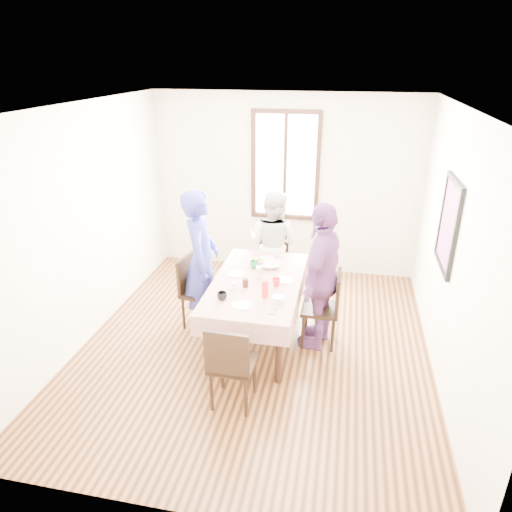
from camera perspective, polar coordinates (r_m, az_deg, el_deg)
name	(u,v)px	position (r m, az deg, el deg)	size (l,w,h in m)	color
ground	(255,345)	(5.55, -0.10, -10.96)	(4.50, 4.50, 0.00)	black
back_wall	(285,186)	(7.03, 3.62, 8.71)	(4.00, 4.00, 0.00)	beige
right_wall	(453,254)	(4.95, 23.23, 0.26)	(4.50, 4.50, 0.00)	beige
window_frame	(285,166)	(6.94, 3.66, 11.07)	(1.02, 0.06, 1.62)	black
window_pane	(285,166)	(6.94, 3.67, 11.08)	(0.90, 0.02, 1.50)	white
art_poster	(449,225)	(5.15, 22.79, 3.62)	(0.04, 0.76, 0.96)	red
dining_table	(257,310)	(5.49, 0.10, -6.74)	(0.89, 1.67, 0.75)	black
tablecloth	(257,282)	(5.31, 0.11, -3.19)	(1.01, 1.79, 0.01)	#520900
chair_left	(201,292)	(5.75, -6.83, -4.50)	(0.42, 0.42, 0.91)	black
chair_right	(320,308)	(5.42, 7.94, -6.46)	(0.42, 0.42, 0.91)	black
chair_far	(273,265)	(6.46, 2.12, -1.07)	(0.42, 0.42, 0.91)	black
chair_near	(233,363)	(4.51, -2.86, -13.10)	(0.42, 0.42, 0.91)	black
person_left	(201,261)	(5.56, -6.85, -0.65)	(0.64, 0.42, 1.76)	navy
person_far	(273,245)	(6.32, 2.13, 1.41)	(0.74, 0.58, 1.53)	beige
person_right	(320,276)	(5.23, 7.98, -2.52)	(1.02, 0.42, 1.74)	#65366F
mug_black	(222,296)	(4.91, -4.24, -4.97)	(0.11, 0.11, 0.08)	black
mug_flag	(276,282)	(5.18, 2.51, -3.26)	(0.10, 0.10, 0.09)	red
mug_green	(254,264)	(5.62, -0.22, -1.03)	(0.11, 0.11, 0.09)	#0C7226
serving_bowl	(270,265)	(5.63, 1.81, -1.16)	(0.24, 0.24, 0.06)	white
juice_carton	(265,289)	(4.93, 1.13, -4.09)	(0.06, 0.06, 0.20)	red
butter_tub	(278,300)	(4.86, 2.75, -5.47)	(0.11, 0.11, 0.05)	white
jam_jar	(245,283)	(5.16, -1.33, -3.37)	(0.07, 0.07, 0.09)	black
drinking_glass	(234,286)	(5.11, -2.80, -3.74)	(0.06, 0.06, 0.09)	silver
smartphone	(273,311)	(4.70, 2.09, -6.89)	(0.06, 0.12, 0.01)	black
flower_vase	(259,272)	(5.35, 0.40, -2.05)	(0.07, 0.07, 0.14)	silver
plate_left	(236,274)	(5.47, -2.56, -2.22)	(0.20, 0.20, 0.01)	white
plate_right	(285,280)	(5.33, 3.59, -2.99)	(0.20, 0.20, 0.01)	white
plate_far	(267,259)	(5.87, 1.36, -0.33)	(0.20, 0.20, 0.01)	white
plate_near	(241,305)	(4.80, -1.83, -6.13)	(0.20, 0.20, 0.01)	white
butter_lid	(278,297)	(4.85, 2.76, -5.13)	(0.12, 0.12, 0.01)	blue
flower_bunch	(259,263)	(5.30, 0.40, -0.86)	(0.09, 0.09, 0.10)	yellow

